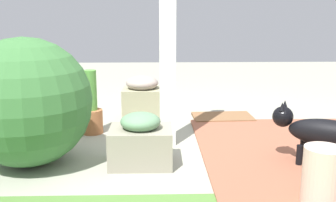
% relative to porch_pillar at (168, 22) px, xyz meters
% --- Properties ---
extents(ground_plane, '(12.00, 12.00, 0.00)m').
position_rel_porch_pillar_xyz_m(ground_plane, '(-0.28, 0.02, -1.07)').
color(ground_plane, '#9A9B89').
extents(brick_path, '(1.80, 2.40, 0.02)m').
position_rel_porch_pillar_xyz_m(brick_path, '(-1.17, 0.48, -1.06)').
color(brick_path, '#92553E').
rests_on(brick_path, ground).
extents(porch_pillar, '(0.14, 0.14, 2.14)m').
position_rel_porch_pillar_xyz_m(porch_pillar, '(0.00, 0.00, 0.00)').
color(porch_pillar, white).
rests_on(porch_pillar, ground).
extents(stone_planter_nearest, '(0.42, 0.37, 0.49)m').
position_rel_porch_pillar_xyz_m(stone_planter_nearest, '(0.25, -0.80, -0.83)').
color(stone_planter_nearest, '#999773').
rests_on(stone_planter_nearest, ground).
extents(stone_planter_mid, '(0.48, 0.38, 0.41)m').
position_rel_porch_pillar_xyz_m(stone_planter_mid, '(0.22, 0.49, -0.89)').
color(stone_planter_mid, gray).
rests_on(stone_planter_mid, ground).
extents(round_shrub, '(0.97, 0.97, 0.97)m').
position_rel_porch_pillar_xyz_m(round_shrub, '(1.07, 0.45, -0.58)').
color(round_shrub, '#386D36').
rests_on(round_shrub, ground).
extents(terracotta_pot_broad, '(0.35, 0.35, 0.39)m').
position_rel_porch_pillar_xyz_m(terracotta_pot_broad, '(1.33, -0.78, -0.83)').
color(terracotta_pot_broad, '#A34D38').
rests_on(terracotta_pot_broad, ground).
extents(terracotta_pot_tall, '(0.21, 0.21, 0.62)m').
position_rel_porch_pillar_xyz_m(terracotta_pot_tall, '(0.72, -0.33, -0.85)').
color(terracotta_pot_tall, '#A8633B').
rests_on(terracotta_pot_tall, ground).
extents(dog, '(0.65, 0.48, 0.48)m').
position_rel_porch_pillar_xyz_m(dog, '(-1.12, 0.59, -0.79)').
color(dog, black).
rests_on(dog, ground).
extents(ceramic_urn, '(0.24, 0.24, 0.36)m').
position_rel_porch_pillar_xyz_m(ceramic_urn, '(-0.89, 1.18, -0.89)').
color(ceramic_urn, beige).
rests_on(ceramic_urn, ground).
extents(doormat, '(0.66, 0.43, 0.03)m').
position_rel_porch_pillar_xyz_m(doormat, '(-0.63, -0.84, -1.05)').
color(doormat, brown).
rests_on(doormat, ground).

